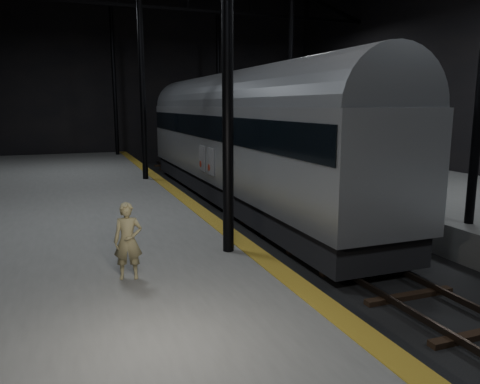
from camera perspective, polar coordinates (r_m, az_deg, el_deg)
ground at (r=16.66m, az=6.45°, el=-5.07°), size 44.00×44.00×0.00m
platform_left at (r=14.80m, az=-20.48°, el=-5.68°), size 9.00×43.80×1.00m
platform_right at (r=20.98m, az=25.05°, el=-1.36°), size 9.00×43.80×1.00m
tactile_strip at (r=15.24m, az=-4.43°, el=-2.61°), size 0.50×43.80×0.01m
track at (r=16.64m, az=6.45°, el=-4.84°), size 2.40×43.00×0.24m
train at (r=21.22m, az=-0.31°, el=7.25°), size 3.26×21.79×5.82m
woman at (r=9.69m, az=-13.49°, el=-5.83°), size 0.64×0.49×1.57m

